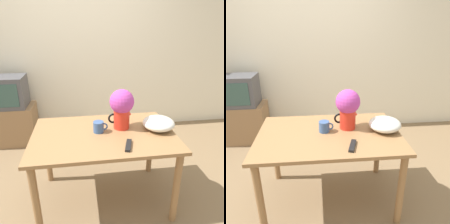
# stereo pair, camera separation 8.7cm
# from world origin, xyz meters

# --- Properties ---
(ground_plane) EXTENTS (12.00, 12.00, 0.00)m
(ground_plane) POSITION_xyz_m (0.00, 0.00, 0.00)
(ground_plane) COLOR #7F6647
(wall_back) EXTENTS (8.00, 0.05, 2.60)m
(wall_back) POSITION_xyz_m (0.00, 1.64, 1.30)
(wall_back) COLOR #EDE5CC
(wall_back) RESTS_ON ground_plane
(table) EXTENTS (1.26, 0.83, 0.73)m
(table) POSITION_xyz_m (0.17, -0.03, 0.63)
(table) COLOR olive
(table) RESTS_ON ground_plane
(flower_vase) EXTENTS (0.24, 0.22, 0.37)m
(flower_vase) POSITION_xyz_m (0.35, 0.05, 0.95)
(flower_vase) COLOR red
(flower_vase) RESTS_ON table
(coffee_mug) EXTENTS (0.13, 0.10, 0.10)m
(coffee_mug) POSITION_xyz_m (0.14, -0.00, 0.78)
(coffee_mug) COLOR #385689
(coffee_mug) RESTS_ON table
(white_bowl) EXTENTS (0.29, 0.29, 0.12)m
(white_bowl) POSITION_xyz_m (0.68, -0.02, 0.79)
(white_bowl) COLOR silver
(white_bowl) RESTS_ON table
(remote_control) EXTENTS (0.09, 0.18, 0.02)m
(remote_control) POSITION_xyz_m (0.34, -0.29, 0.74)
(remote_control) COLOR black
(remote_control) RESTS_ON table
(tv_stand) EXTENTS (0.64, 0.43, 0.56)m
(tv_stand) POSITION_xyz_m (-1.00, 1.29, 0.28)
(tv_stand) COLOR #8E6B47
(tv_stand) RESTS_ON ground_plane
(tv_set) EXTENTS (0.49, 0.42, 0.42)m
(tv_set) POSITION_xyz_m (-1.00, 1.29, 0.77)
(tv_set) COLOR #4C4C51
(tv_set) RESTS_ON tv_stand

